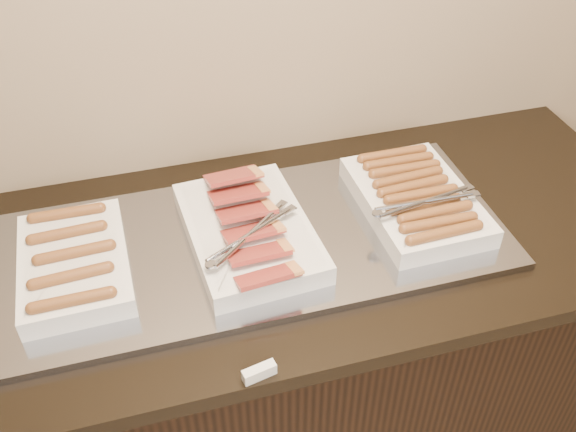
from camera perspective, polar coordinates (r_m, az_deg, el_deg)
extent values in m
cube|color=black|center=(1.85, -2.94, -13.45)|extent=(2.00, 0.70, 0.86)
cube|color=black|center=(1.51, -3.50, -3.25)|extent=(2.06, 0.76, 0.04)
cube|color=#9699A3|center=(1.49, -3.66, -2.43)|extent=(1.20, 0.50, 0.02)
cube|color=silver|center=(1.46, -18.45, -4.05)|extent=(0.23, 0.34, 0.05)
cylinder|color=brown|center=(1.34, -18.66, -7.11)|extent=(0.15, 0.03, 0.03)
cylinder|color=brown|center=(1.39, -18.73, -5.06)|extent=(0.15, 0.04, 0.03)
cylinder|color=brown|center=(1.44, -18.45, -3.09)|extent=(0.15, 0.03, 0.03)
cylinder|color=brown|center=(1.50, -19.04, -1.41)|extent=(0.15, 0.03, 0.03)
cylinder|color=brown|center=(1.55, -19.07, 0.24)|extent=(0.15, 0.03, 0.03)
cube|color=silver|center=(1.47, -3.52, -1.39)|extent=(0.29, 0.42, 0.05)
cube|color=#AA3B37|center=(1.33, -2.02, -5.11)|extent=(0.14, 0.10, 0.04)
cube|color=#AA3B37|center=(1.38, -2.74, -3.16)|extent=(0.14, 0.09, 0.04)
cube|color=#AA3B37|center=(1.42, -3.21, -1.29)|extent=(0.14, 0.10, 0.04)
cube|color=#AA3B37|center=(1.47, -3.77, 0.44)|extent=(0.14, 0.09, 0.04)
cube|color=#AA3B37|center=(1.52, -4.49, 2.02)|extent=(0.14, 0.09, 0.04)
cube|color=#AA3B37|center=(1.57, -4.90, 3.56)|extent=(0.14, 0.10, 0.04)
cube|color=silver|center=(1.58, 11.22, 1.34)|extent=(0.26, 0.38, 0.05)
cylinder|color=brown|center=(1.45, 13.74, -1.46)|extent=(0.17, 0.03, 0.03)
cylinder|color=brown|center=(1.48, 13.24, -0.58)|extent=(0.17, 0.03, 0.03)
cylinder|color=brown|center=(1.50, 12.96, 0.32)|extent=(0.17, 0.03, 0.03)
cylinder|color=brown|center=(1.52, 11.96, 1.05)|extent=(0.17, 0.03, 0.03)
cylinder|color=brown|center=(1.55, 11.74, 1.89)|extent=(0.17, 0.03, 0.03)
cylinder|color=brown|center=(1.57, 11.04, 2.62)|extent=(0.17, 0.04, 0.03)
cylinder|color=brown|center=(1.60, 10.61, 3.37)|extent=(0.17, 0.04, 0.03)
cylinder|color=brown|center=(1.63, 10.33, 4.12)|extent=(0.17, 0.03, 0.03)
cylinder|color=brown|center=(1.65, 9.79, 4.81)|extent=(0.17, 0.03, 0.03)
cylinder|color=brown|center=(1.68, 9.26, 5.47)|extent=(0.17, 0.03, 0.03)
cube|color=silver|center=(1.24, -2.57, -13.70)|extent=(0.07, 0.03, 0.03)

